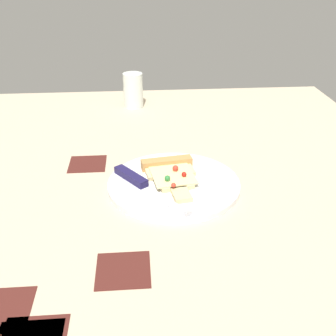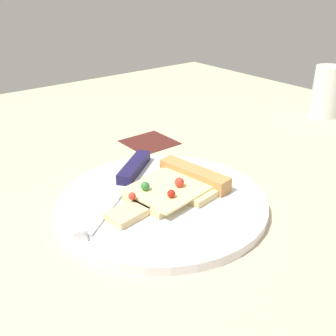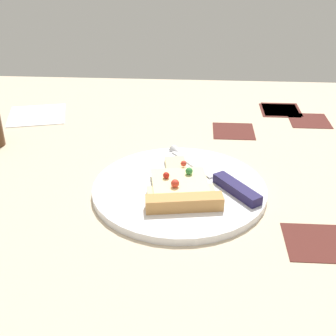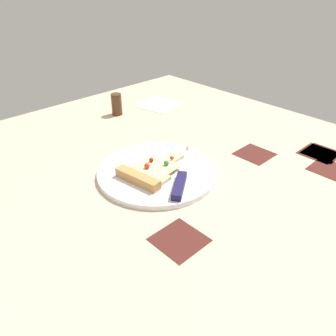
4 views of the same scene
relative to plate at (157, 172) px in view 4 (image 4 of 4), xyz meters
The scene contains 6 objects.
ground_plane 7.58cm from the plate, 54.59° to the left, with size 134.15×134.15×3.00cm.
plate is the anchor object (origin of this frame).
pizza_slice 2.95cm from the plate, ahead, with size 18.37×12.47×2.67cm.
knife 7.16cm from the plate, 106.10° to the left, with size 20.60×15.88×2.45cm.
pepper_shaker 41.87cm from the plate, 112.72° to the right, with size 3.54×3.54×7.34cm, color #4C2D19.
napkin 48.13cm from the plate, 132.67° to the right, with size 13.00×13.00×0.40cm, color white.
Camera 4 is at (42.48, 47.13, 44.73)cm, focal length 35.93 mm.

